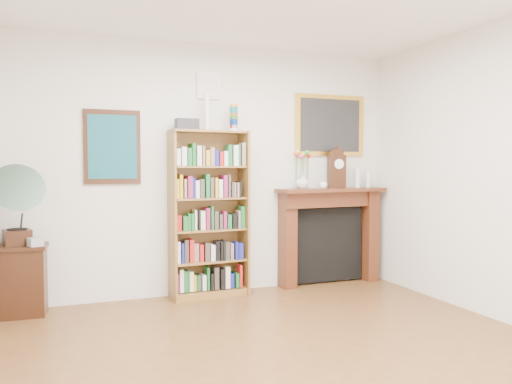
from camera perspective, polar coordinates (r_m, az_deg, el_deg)
room at (r=3.34m, az=6.10°, el=2.10°), size 4.51×5.01×2.81m
teal_poster at (r=5.48m, az=-16.09°, el=4.97°), size 0.58×0.04×0.78m
small_picture at (r=5.73m, az=-5.45°, el=12.01°), size 0.26×0.04×0.30m
gilt_painting at (r=6.28m, az=8.45°, el=7.53°), size 0.95×0.04×0.75m
bookshelf at (r=5.52m, az=-5.38°, el=-1.42°), size 0.86×0.36×2.11m
side_cabinet at (r=5.40m, az=-25.37°, el=-9.11°), size 0.53×0.40×0.69m
fireplace at (r=6.21m, az=8.34°, el=-4.01°), size 1.41×0.41×1.18m
gramophone at (r=5.21m, az=-25.83°, el=-0.85°), size 0.60×0.69×0.78m
cd_stack at (r=5.20m, az=-23.90°, el=-5.25°), size 0.16×0.16×0.08m
mantel_clock at (r=6.17m, az=9.20°, el=2.54°), size 0.21×0.14×0.47m
flower_vase at (r=5.96m, az=5.27°, el=1.22°), size 0.19×0.19×0.17m
teacup at (r=6.02m, az=7.69°, el=0.76°), size 0.10×0.10×0.08m
bottle_left at (r=6.33m, az=11.52°, el=1.58°), size 0.07×0.07×0.24m
bottle_right at (r=6.42m, az=12.69°, el=1.40°), size 0.06×0.06×0.20m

